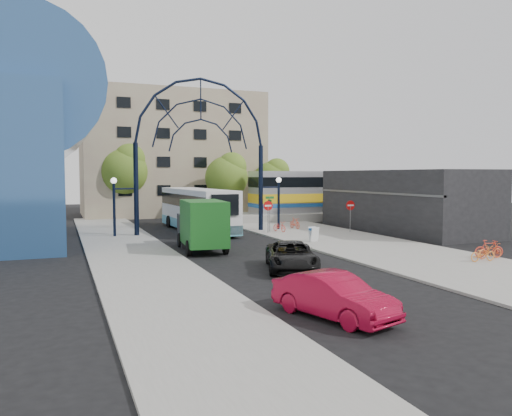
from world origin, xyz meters
name	(u,v)px	position (x,y,z in m)	size (l,w,h in m)	color
ground	(273,263)	(0.00, 0.00, 0.00)	(120.00, 120.00, 0.00)	black
sidewalk_east	(360,244)	(8.00, 4.00, 0.06)	(8.00, 56.00, 0.12)	gray
plaza_west	(131,253)	(-6.50, 6.00, 0.06)	(5.00, 50.00, 0.12)	gray
gateway_arch	(201,124)	(0.00, 14.00, 8.56)	(13.64, 0.44, 12.10)	black
stop_sign	(268,209)	(4.80, 12.00, 1.99)	(0.80, 0.07, 2.50)	slate
do_not_enter_sign	(350,208)	(11.00, 10.00, 1.98)	(0.76, 0.07, 2.48)	slate
street_name_sign	(270,206)	(5.20, 12.60, 2.13)	(0.70, 0.70, 2.80)	slate
sandwich_board	(314,232)	(5.60, 5.98, 0.74)	(0.55, 0.61, 0.99)	white
commercial_block_east	(403,201)	(16.00, 10.00, 2.50)	(6.00, 16.00, 5.00)	black
apartment_block	(171,155)	(2.00, 34.97, 7.00)	(20.00, 12.10, 14.00)	tan
train_platform	(362,214)	(20.00, 22.00, 0.40)	(32.00, 5.00, 0.80)	gray
train_car	(362,191)	(20.00, 22.00, 2.90)	(25.10, 3.05, 4.20)	#B7B7BC
tree_north_a	(228,175)	(6.12, 25.93, 4.61)	(4.48, 4.48, 7.00)	#382314
tree_north_b	(125,169)	(-3.88, 29.93, 5.27)	(5.12, 5.12, 8.00)	#382314
tree_north_c	(273,178)	(12.12, 27.93, 4.28)	(4.16, 4.16, 6.50)	#382314
city_bus	(197,209)	(0.21, 16.07, 1.81)	(3.53, 12.77, 3.47)	white
green_truck	(201,225)	(-2.30, 5.68, 1.54)	(2.80, 6.29, 3.09)	black
black_suv	(291,256)	(0.05, -2.14, 0.69)	(2.29, 4.97, 1.38)	black
red_sedan	(334,296)	(-2.19, -9.95, 0.72)	(1.53, 4.40, 1.45)	maroon
bike_near_a	(279,226)	(5.90, 12.26, 0.53)	(0.54, 1.55, 0.82)	#F84031
bike_near_b	(295,223)	(8.00, 13.81, 0.57)	(0.43, 1.51, 0.91)	#DE482C
bike_far_a	(483,254)	(10.08, -4.15, 0.53)	(0.54, 1.54, 0.81)	orange
bike_far_b	(489,249)	(11.35, -3.36, 0.60)	(0.46, 1.61, 0.97)	red
bike_far_c	(490,251)	(11.14, -3.63, 0.54)	(0.56, 1.59, 0.84)	orange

